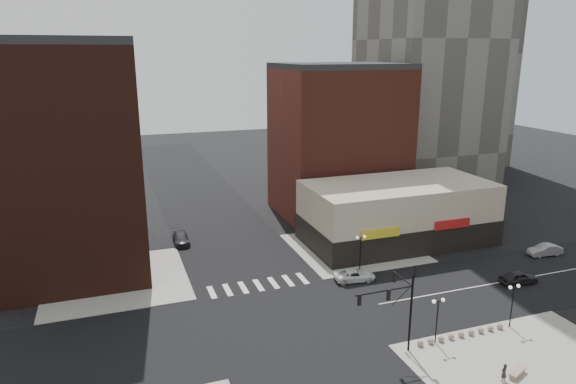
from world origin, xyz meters
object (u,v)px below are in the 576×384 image
white_suv (355,275)px  dark_sedan_east (519,277)px  dark_sedan_north (181,238)px  pedestrian (504,373)px  traffic_signal (399,298)px  stone_bench (517,373)px  street_lamp_se_b (513,295)px  silver_sedan (545,250)px  street_lamp_se_a (438,310)px  street_lamp_ne (361,244)px

white_suv → dark_sedan_east: (16.41, -6.67, 0.10)m
dark_sedan_north → pedestrian: pedestrian is taller
traffic_signal → stone_bench: traffic_signal is taller
white_suv → street_lamp_se_b: bearing=-139.8°
stone_bench → silver_sedan: bearing=17.1°
white_suv → pedestrian: (2.45, -20.08, 0.24)m
dark_sedan_east → stone_bench: size_ratio=2.11×
street_lamp_se_a → white_suv: bearing=93.2°
traffic_signal → street_lamp_se_b: size_ratio=1.87×
white_suv → silver_sedan: silver_sedan is taller
street_lamp_se_b → silver_sedan: street_lamp_se_b is taller
street_lamp_se_a → dark_sedan_east: 17.39m
street_lamp_se_a → street_lamp_ne: same height
street_lamp_se_a → silver_sedan: 27.76m
street_lamp_ne → stone_bench: (2.25, -22.06, -2.93)m
street_lamp_ne → dark_sedan_north: 24.13m
silver_sedan → street_lamp_ne: bearing=-93.5°
white_suv → dark_sedan_east: bearing=-104.3°
traffic_signal → white_suv: traffic_signal is taller
white_suv → dark_sedan_north: dark_sedan_north is taller
street_lamp_se_a → dark_sedan_north: bearing=118.4°
street_lamp_ne → dark_sedan_north: (-18.13, 15.72, -2.58)m
street_lamp_se_a → dark_sedan_north: size_ratio=0.85×
dark_sedan_east → dark_sedan_north: size_ratio=0.87×
dark_sedan_north → dark_sedan_east: bearing=-34.7°
street_lamp_se_a → white_suv: (-0.76, 13.80, -2.66)m
dark_sedan_north → street_lamp_ne: bearing=-38.8°
dark_sedan_east → dark_sedan_north: dark_sedan_east is taller
street_lamp_se_a → street_lamp_ne: 16.03m
silver_sedan → street_lamp_se_a: bearing=-58.2°
traffic_signal → silver_sedan: bearing=23.4°
traffic_signal → dark_sedan_east: size_ratio=1.82×
dark_sedan_east → traffic_signal: bearing=112.5°
white_suv → traffic_signal: bearing=175.4°
silver_sedan → stone_bench: (-21.43, -18.51, -0.34)m
street_lamp_se_b → stone_bench: bearing=-128.1°
pedestrian → stone_bench: size_ratio=0.74×
street_lamp_se_a → dark_sedan_north: (-17.13, 31.72, -2.58)m
traffic_signal → pedestrian: traffic_signal is taller
street_lamp_ne → dark_sedan_north: street_lamp_ne is taller
street_lamp_se_a → white_suv: street_lamp_se_a is taller
street_lamp_se_b → white_suv: street_lamp_se_b is taller
silver_sedan → white_suv: bearing=-88.0°
street_lamp_ne → stone_bench: 22.37m
white_suv → stone_bench: (4.01, -19.86, -0.27)m
traffic_signal → silver_sedan: size_ratio=1.81×
street_lamp_se_a → stone_bench: bearing=-61.8°
street_lamp_ne → traffic_signal: bearing=-106.7°
street_lamp_se_a → street_lamp_ne: bearing=86.4°
street_lamp_se_b → stone_bench: size_ratio=2.05×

